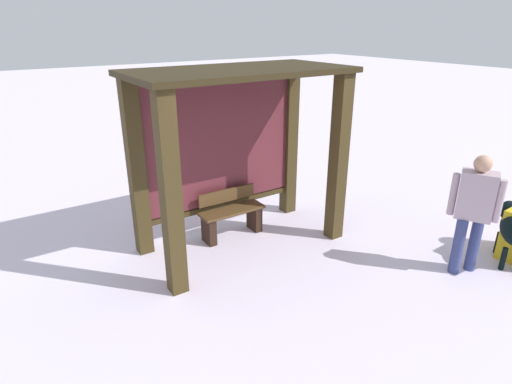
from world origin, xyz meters
The scene contains 4 objects.
ground_plane centered at (0.00, 0.00, 0.00)m, with size 60.00×60.00×0.00m, color white.
bus_shelter centered at (0.00, 0.20, 1.68)m, with size 2.96×1.51×2.57m.
bench_left_inside centered at (0.00, 0.31, 0.34)m, with size 1.02×0.34×0.74m.
person_walking centered at (2.07, -2.29, 0.95)m, with size 0.43×0.58×1.62m.
Camera 1 is at (-2.98, -4.87, 3.13)m, focal length 29.74 mm.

